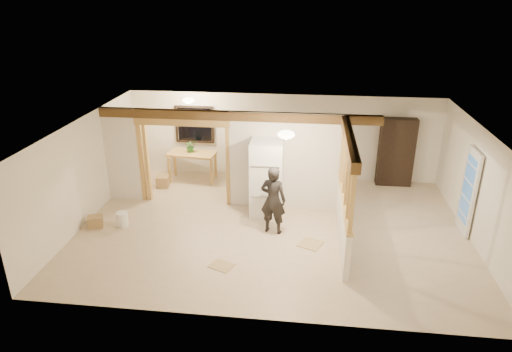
# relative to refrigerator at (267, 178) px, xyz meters

# --- Properties ---
(floor) EXTENTS (9.00, 6.50, 0.01)m
(floor) POSITION_rel_refrigerator_xyz_m (0.21, -0.76, -0.96)
(floor) COLOR #C9B296
(floor) RESTS_ON ground
(ceiling) EXTENTS (9.00, 6.50, 0.01)m
(ceiling) POSITION_rel_refrigerator_xyz_m (0.21, -0.76, 1.55)
(ceiling) COLOR white
(wall_back) EXTENTS (9.00, 0.01, 2.50)m
(wall_back) POSITION_rel_refrigerator_xyz_m (0.21, 2.49, 0.30)
(wall_back) COLOR white
(wall_back) RESTS_ON floor
(wall_front) EXTENTS (9.00, 0.01, 2.50)m
(wall_front) POSITION_rel_refrigerator_xyz_m (0.21, -4.01, 0.30)
(wall_front) COLOR white
(wall_front) RESTS_ON floor
(wall_left) EXTENTS (0.01, 6.50, 2.50)m
(wall_left) POSITION_rel_refrigerator_xyz_m (-4.29, -0.76, 0.30)
(wall_left) COLOR white
(wall_left) RESTS_ON floor
(wall_right) EXTENTS (0.01, 6.50, 2.50)m
(wall_right) POSITION_rel_refrigerator_xyz_m (4.71, -0.76, 0.30)
(wall_right) COLOR white
(wall_right) RESTS_ON floor
(partition_left_stub) EXTENTS (0.90, 0.12, 2.50)m
(partition_left_stub) POSITION_rel_refrigerator_xyz_m (-3.84, 0.44, 0.30)
(partition_left_stub) COLOR silver
(partition_left_stub) RESTS_ON floor
(partition_center) EXTENTS (2.80, 0.12, 2.50)m
(partition_center) POSITION_rel_refrigerator_xyz_m (0.41, 0.44, 0.30)
(partition_center) COLOR silver
(partition_center) RESTS_ON floor
(doorway_frame) EXTENTS (2.46, 0.14, 2.20)m
(doorway_frame) POSITION_rel_refrigerator_xyz_m (-2.19, 0.44, 0.15)
(doorway_frame) COLOR tan
(doorway_frame) RESTS_ON floor
(header_beam_back) EXTENTS (7.00, 0.18, 0.22)m
(header_beam_back) POSITION_rel_refrigerator_xyz_m (-0.79, 0.44, 1.43)
(header_beam_back) COLOR brown
(header_beam_back) RESTS_ON ceiling
(header_beam_right) EXTENTS (0.18, 3.30, 0.22)m
(header_beam_right) POSITION_rel_refrigerator_xyz_m (1.81, -1.16, 1.43)
(header_beam_right) COLOR brown
(header_beam_right) RESTS_ON ceiling
(pony_wall) EXTENTS (0.12, 3.20, 1.00)m
(pony_wall) POSITION_rel_refrigerator_xyz_m (1.81, -1.16, -0.45)
(pony_wall) COLOR silver
(pony_wall) RESTS_ON floor
(stud_partition) EXTENTS (0.14, 3.20, 1.32)m
(stud_partition) POSITION_rel_refrigerator_xyz_m (1.81, -1.16, 0.71)
(stud_partition) COLOR tan
(stud_partition) RESTS_ON pony_wall
(window_back) EXTENTS (1.12, 0.10, 1.10)m
(window_back) POSITION_rel_refrigerator_xyz_m (-2.39, 2.41, 0.60)
(window_back) COLOR black
(window_back) RESTS_ON wall_back
(french_door) EXTENTS (0.12, 0.86, 2.00)m
(french_door) POSITION_rel_refrigerator_xyz_m (4.63, -0.36, 0.05)
(french_door) COLOR white
(french_door) RESTS_ON floor
(ceiling_dome_main) EXTENTS (0.36, 0.36, 0.16)m
(ceiling_dome_main) POSITION_rel_refrigerator_xyz_m (0.51, -1.26, 1.53)
(ceiling_dome_main) COLOR #FFEABF
(ceiling_dome_main) RESTS_ON ceiling
(ceiling_dome_util) EXTENTS (0.32, 0.32, 0.14)m
(ceiling_dome_util) POSITION_rel_refrigerator_xyz_m (-2.29, 1.54, 1.53)
(ceiling_dome_util) COLOR #FFEABF
(ceiling_dome_util) RESTS_ON ceiling
(hanging_bulb) EXTENTS (0.07, 0.07, 0.07)m
(hanging_bulb) POSITION_rel_refrigerator_xyz_m (-1.79, 0.84, 1.23)
(hanging_bulb) COLOR #FFD88C
(hanging_bulb) RESTS_ON ceiling
(refrigerator) EXTENTS (0.79, 0.76, 1.91)m
(refrigerator) POSITION_rel_refrigerator_xyz_m (0.00, 0.00, 0.00)
(refrigerator) COLOR silver
(refrigerator) RESTS_ON floor
(woman) EXTENTS (0.66, 0.50, 1.63)m
(woman) POSITION_rel_refrigerator_xyz_m (0.24, -0.93, -0.14)
(woman) COLOR black
(woman) RESTS_ON floor
(work_table) EXTENTS (1.43, 0.84, 0.86)m
(work_table) POSITION_rel_refrigerator_xyz_m (-2.37, 1.88, -0.53)
(work_table) COLOR tan
(work_table) RESTS_ON floor
(potted_plant) EXTENTS (0.41, 0.39, 0.37)m
(potted_plant) POSITION_rel_refrigerator_xyz_m (-2.41, 1.94, 0.09)
(potted_plant) COLOR #316C2D
(potted_plant) RESTS_ON work_table
(shop_vac) EXTENTS (0.61, 0.61, 0.62)m
(shop_vac) POSITION_rel_refrigerator_xyz_m (-3.99, 1.59, -0.64)
(shop_vac) COLOR #9F170E
(shop_vac) RESTS_ON floor
(bookshelf) EXTENTS (0.98, 0.33, 1.96)m
(bookshelf) POSITION_rel_refrigerator_xyz_m (3.45, 2.26, 0.03)
(bookshelf) COLOR black
(bookshelf) RESTS_ON floor
(bucket) EXTENTS (0.30, 0.30, 0.35)m
(bucket) POSITION_rel_refrigerator_xyz_m (-3.35, -1.08, -0.78)
(bucket) COLOR white
(bucket) RESTS_ON floor
(box_util_a) EXTENTS (0.32, 0.28, 0.26)m
(box_util_a) POSITION_rel_refrigerator_xyz_m (-1.11, 1.33, -0.82)
(box_util_a) COLOR #9F7E4C
(box_util_a) RESTS_ON floor
(box_util_b) EXTENTS (0.37, 0.37, 0.31)m
(box_util_b) POSITION_rel_refrigerator_xyz_m (-3.11, 1.30, -0.80)
(box_util_b) COLOR #9F7E4C
(box_util_b) RESTS_ON floor
(box_front) EXTENTS (0.42, 0.38, 0.28)m
(box_front) POSITION_rel_refrigerator_xyz_m (-3.97, -1.21, -0.81)
(box_front) COLOR #9F7E4C
(box_front) RESTS_ON floor
(floor_panel_near) EXTENTS (0.62, 0.62, 0.02)m
(floor_panel_near) POSITION_rel_refrigerator_xyz_m (1.12, -1.40, -0.94)
(floor_panel_near) COLOR tan
(floor_panel_near) RESTS_ON floor
(floor_panel_far) EXTENTS (0.57, 0.52, 0.01)m
(floor_panel_far) POSITION_rel_refrigerator_xyz_m (-0.68, -2.49, -0.95)
(floor_panel_far) COLOR tan
(floor_panel_far) RESTS_ON floor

